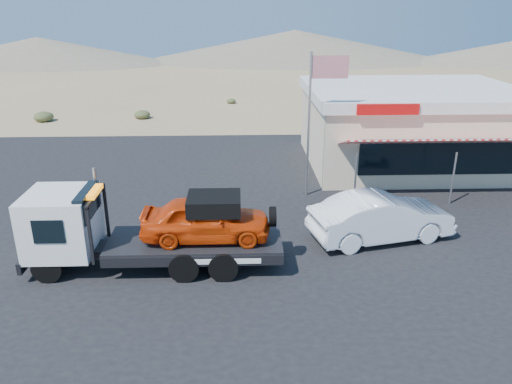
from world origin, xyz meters
TOP-DOWN VIEW (x-y plane):
  - ground at (0.00, 0.00)m, footprint 120.00×120.00m
  - asphalt_lot at (2.00, 3.00)m, footprint 32.00×24.00m
  - tow_truck at (-1.01, -1.46)m, footprint 7.70×2.28m
  - white_sedan at (6.72, 0.15)m, footprint 5.25×2.86m
  - jerky_store at (10.50, 8.97)m, footprint 10.40×9.97m
  - flagpole at (4.93, 4.50)m, footprint 1.55×0.10m
  - distant_hills at (-9.77, 55.14)m, footprint 126.00×48.00m

SIDE VIEW (x-z plane):
  - ground at x=0.00m, z-range 0.00..0.00m
  - asphalt_lot at x=2.00m, z-range 0.00..0.02m
  - white_sedan at x=6.72m, z-range 0.02..1.66m
  - tow_truck at x=-1.01m, z-range 0.10..2.68m
  - distant_hills at x=-9.77m, z-range -0.21..3.99m
  - jerky_store at x=10.50m, z-range 0.04..3.94m
  - flagpole at x=4.93m, z-range 0.76..6.76m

